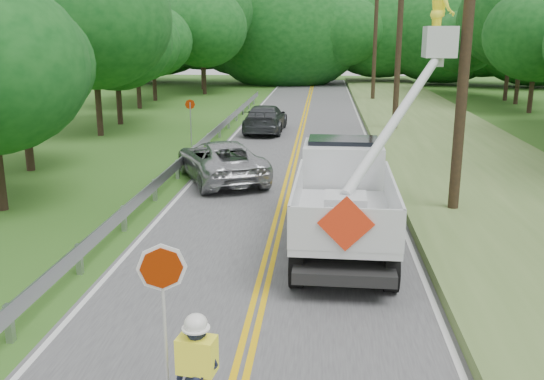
{
  "coord_description": "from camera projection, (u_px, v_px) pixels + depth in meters",
  "views": [
    {
      "loc": [
        1.2,
        -7.8,
        5.16
      ],
      "look_at": [
        0.0,
        6.0,
        1.5
      ],
      "focal_mm": 39.06,
      "sensor_mm": 36.0,
      "label": 1
    }
  ],
  "objects": [
    {
      "name": "flagger",
      "position": [
        196.0,
        370.0,
        7.64
      ],
      "size": [
        1.07,
        0.47,
        2.61
      ],
      "color": "#191E33",
      "rests_on": "road"
    },
    {
      "name": "guardrail",
      "position": [
        191.0,
        154.0,
        23.49
      ],
      "size": [
        0.18,
        48.0,
        0.77
      ],
      "color": "#A1A2AA",
      "rests_on": "ground"
    },
    {
      "name": "bucket_truck",
      "position": [
        351.0,
        179.0,
        15.37
      ],
      "size": [
        4.16,
        6.69,
        6.55
      ],
      "color": "black",
      "rests_on": "road"
    },
    {
      "name": "treeline_left",
      "position": [
        155.0,
        26.0,
        40.26
      ],
      "size": [
        9.93,
        54.69,
        11.57
      ],
      "color": "#332319",
      "rests_on": "ground"
    },
    {
      "name": "road",
      "position": [
        290.0,
        174.0,
        22.42
      ],
      "size": [
        7.2,
        96.0,
        0.03
      ],
      "color": "#464649",
      "rests_on": "ground"
    },
    {
      "name": "treeline_horizon",
      "position": [
        322.0,
        31.0,
        61.61
      ],
      "size": [
        57.19,
        14.06,
        12.83
      ],
      "color": "#0F4515",
      "rests_on": "ground"
    },
    {
      "name": "utility_poles",
      "position": [
        421.0,
        31.0,
        23.56
      ],
      "size": [
        1.6,
        43.3,
        10.0
      ],
      "color": "black",
      "rests_on": "ground"
    },
    {
      "name": "suv_darkgrey",
      "position": [
        265.0,
        119.0,
        31.89
      ],
      "size": [
        2.18,
        5.09,
        1.46
      ],
      "primitive_type": "imported",
      "rotation": [
        0.0,
        0.0,
        3.12
      ],
      "color": "#363A3D",
      "rests_on": "road"
    },
    {
      "name": "suv_silver",
      "position": [
        221.0,
        160.0,
        21.33
      ],
      "size": [
        4.36,
        5.76,
        1.45
      ],
      "primitive_type": "imported",
      "rotation": [
        0.0,
        0.0,
        3.57
      ],
      "color": "#A2A4A8",
      "rests_on": "road"
    },
    {
      "name": "stop_sign_permanent",
      "position": [
        190.0,
        116.0,
        27.79
      ],
      "size": [
        0.46,
        0.15,
        2.21
      ],
      "color": "#A1A2AA",
      "rests_on": "ground"
    },
    {
      "name": "tall_grass_verge",
      "position": [
        482.0,
        174.0,
        21.79
      ],
      "size": [
        7.0,
        96.0,
        0.3
      ],
      "primitive_type": "cube",
      "color": "#516F34",
      "rests_on": "ground"
    }
  ]
}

